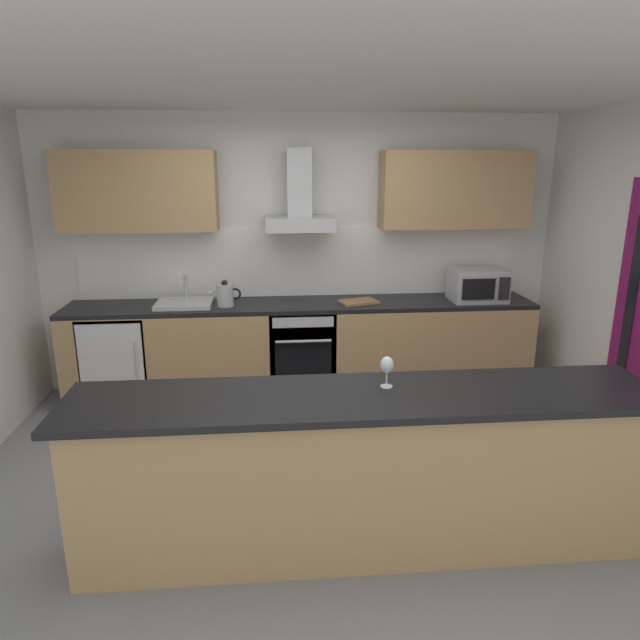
{
  "coord_description": "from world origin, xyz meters",
  "views": [
    {
      "loc": [
        -0.29,
        -3.47,
        2.15
      ],
      "look_at": [
        0.06,
        0.46,
        1.05
      ],
      "focal_mm": 31.68,
      "sensor_mm": 36.0,
      "label": 1
    }
  ],
  "objects_px": {
    "microwave": "(478,285)",
    "range_hood": "(299,205)",
    "oven": "(302,349)",
    "sink": "(184,303)",
    "chopping_board": "(358,302)",
    "refrigerator": "(120,358)",
    "kettle": "(225,295)",
    "wine_glass": "(387,366)"
  },
  "relations": [
    {
      "from": "oven",
      "to": "kettle",
      "type": "relative_size",
      "value": 2.77
    },
    {
      "from": "refrigerator",
      "to": "microwave",
      "type": "relative_size",
      "value": 1.7
    },
    {
      "from": "refrigerator",
      "to": "chopping_board",
      "type": "xyz_separation_m",
      "value": [
        2.2,
        -0.02,
        0.49
      ]
    },
    {
      "from": "oven",
      "to": "refrigerator",
      "type": "relative_size",
      "value": 0.94
    },
    {
      "from": "kettle",
      "to": "range_hood",
      "type": "relative_size",
      "value": 0.4
    },
    {
      "from": "refrigerator",
      "to": "range_hood",
      "type": "relative_size",
      "value": 1.18
    },
    {
      "from": "refrigerator",
      "to": "chopping_board",
      "type": "relative_size",
      "value": 2.5
    },
    {
      "from": "microwave",
      "to": "sink",
      "type": "height_order",
      "value": "microwave"
    },
    {
      "from": "oven",
      "to": "chopping_board",
      "type": "distance_m",
      "value": 0.7
    },
    {
      "from": "sink",
      "to": "chopping_board",
      "type": "xyz_separation_m",
      "value": [
        1.59,
        -0.03,
        -0.02
      ]
    },
    {
      "from": "oven",
      "to": "wine_glass",
      "type": "distance_m",
      "value": 2.28
    },
    {
      "from": "range_hood",
      "to": "chopping_board",
      "type": "distance_m",
      "value": 1.04
    },
    {
      "from": "sink",
      "to": "wine_glass",
      "type": "distance_m",
      "value": 2.6
    },
    {
      "from": "oven",
      "to": "refrigerator",
      "type": "height_order",
      "value": "oven"
    },
    {
      "from": "sink",
      "to": "wine_glass",
      "type": "bearing_deg",
      "value": -57.1
    },
    {
      "from": "kettle",
      "to": "wine_glass",
      "type": "xyz_separation_m",
      "value": [
        1.04,
        -2.14,
        0.07
      ]
    },
    {
      "from": "wine_glass",
      "to": "chopping_board",
      "type": "height_order",
      "value": "wine_glass"
    },
    {
      "from": "oven",
      "to": "range_hood",
      "type": "xyz_separation_m",
      "value": [
        -0.0,
        0.13,
        1.33
      ]
    },
    {
      "from": "refrigerator",
      "to": "microwave",
      "type": "xyz_separation_m",
      "value": [
        3.33,
        -0.03,
        0.62
      ]
    },
    {
      "from": "refrigerator",
      "to": "sink",
      "type": "bearing_deg",
      "value": 1.28
    },
    {
      "from": "oven",
      "to": "sink",
      "type": "relative_size",
      "value": 1.6
    },
    {
      "from": "refrigerator",
      "to": "range_hood",
      "type": "xyz_separation_m",
      "value": [
        1.67,
        0.13,
        1.36
      ]
    },
    {
      "from": "range_hood",
      "to": "chopping_board",
      "type": "relative_size",
      "value": 2.12
    },
    {
      "from": "wine_glass",
      "to": "chopping_board",
      "type": "relative_size",
      "value": 0.52
    },
    {
      "from": "kettle",
      "to": "chopping_board",
      "type": "bearing_deg",
      "value": 0.47
    },
    {
      "from": "chopping_board",
      "to": "range_hood",
      "type": "bearing_deg",
      "value": 163.89
    },
    {
      "from": "refrigerator",
      "to": "sink",
      "type": "relative_size",
      "value": 1.7
    },
    {
      "from": "wine_glass",
      "to": "range_hood",
      "type": "bearing_deg",
      "value": 98.69
    },
    {
      "from": "refrigerator",
      "to": "wine_glass",
      "type": "height_order",
      "value": "wine_glass"
    },
    {
      "from": "chopping_board",
      "to": "sink",
      "type": "bearing_deg",
      "value": 178.75
    },
    {
      "from": "chopping_board",
      "to": "oven",
      "type": "bearing_deg",
      "value": 177.44
    },
    {
      "from": "refrigerator",
      "to": "kettle",
      "type": "xyz_separation_m",
      "value": [
        0.99,
        -0.03,
        0.58
      ]
    },
    {
      "from": "kettle",
      "to": "wine_glass",
      "type": "height_order",
      "value": "kettle"
    },
    {
      "from": "wine_glass",
      "to": "chopping_board",
      "type": "distance_m",
      "value": 2.16
    },
    {
      "from": "oven",
      "to": "sink",
      "type": "bearing_deg",
      "value": 179.41
    },
    {
      "from": "microwave",
      "to": "chopping_board",
      "type": "bearing_deg",
      "value": 179.79
    },
    {
      "from": "sink",
      "to": "range_hood",
      "type": "distance_m",
      "value": 1.37
    },
    {
      "from": "oven",
      "to": "microwave",
      "type": "height_order",
      "value": "microwave"
    },
    {
      "from": "chopping_board",
      "to": "wine_glass",
      "type": "bearing_deg",
      "value": -94.77
    },
    {
      "from": "microwave",
      "to": "range_hood",
      "type": "distance_m",
      "value": 1.82
    },
    {
      "from": "kettle",
      "to": "wine_glass",
      "type": "bearing_deg",
      "value": -64.08
    },
    {
      "from": "range_hood",
      "to": "chopping_board",
      "type": "xyz_separation_m",
      "value": [
        0.53,
        -0.15,
        -0.88
      ]
    }
  ]
}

